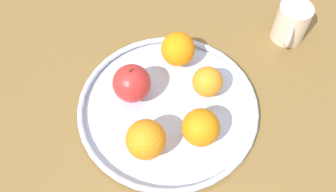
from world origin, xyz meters
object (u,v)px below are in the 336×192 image
(fruit_bowl, at_px, (168,106))
(ambient_mug, at_px, (291,23))
(orange_back_right, at_px, (178,49))
(orange_front_right, at_px, (146,139))
(orange_back_left, at_px, (201,128))
(apple, at_px, (132,82))
(orange_center, at_px, (208,82))

(fruit_bowl, relative_size, ambient_mug, 3.31)
(orange_back_right, relative_size, ambient_mug, 0.65)
(orange_front_right, xyz_separation_m, ambient_mug, (-0.38, 0.20, -0.01))
(orange_back_right, relative_size, orange_back_left, 1.02)
(apple, bearing_deg, fruit_bowl, 87.67)
(orange_center, bearing_deg, orange_back_left, 8.63)
(apple, relative_size, orange_front_right, 1.15)
(orange_front_right, bearing_deg, orange_back_left, 123.01)
(orange_back_left, relative_size, orange_center, 1.14)
(orange_back_left, distance_m, ambient_mug, 0.35)
(ambient_mug, bearing_deg, orange_back_right, -52.99)
(fruit_bowl, distance_m, orange_center, 0.09)
(orange_back_left, distance_m, orange_center, 0.11)
(fruit_bowl, distance_m, orange_back_left, 0.10)
(orange_back_right, relative_size, orange_center, 1.16)
(fruit_bowl, xyz_separation_m, orange_front_right, (0.10, -0.01, 0.05))
(orange_back_left, height_order, ambient_mug, same)
(fruit_bowl, bearing_deg, apple, -92.33)
(ambient_mug, bearing_deg, orange_front_right, -28.19)
(fruit_bowl, bearing_deg, orange_front_right, -3.15)
(fruit_bowl, relative_size, apple, 4.34)
(apple, bearing_deg, orange_back_right, 152.39)
(orange_back_right, bearing_deg, orange_front_right, 2.95)
(fruit_bowl, relative_size, orange_back_left, 5.18)
(orange_center, bearing_deg, fruit_bowl, -48.11)
(apple, xyz_separation_m, orange_front_right, (0.11, 0.07, -0.00))
(ambient_mug, bearing_deg, fruit_bowl, -35.65)
(apple, relative_size, ambient_mug, 0.76)
(apple, bearing_deg, ambient_mug, 135.00)
(orange_back_right, bearing_deg, fruit_bowl, 8.46)
(fruit_bowl, distance_m, ambient_mug, 0.34)
(fruit_bowl, distance_m, orange_front_right, 0.11)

